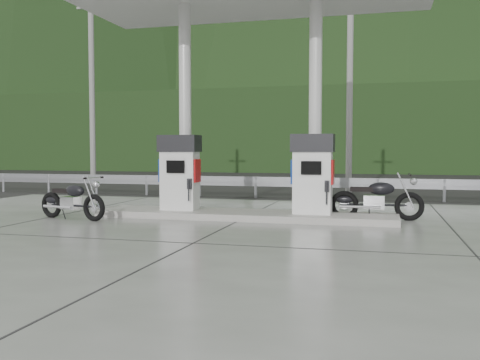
% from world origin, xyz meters
% --- Properties ---
extents(ground, '(160.00, 160.00, 0.00)m').
position_xyz_m(ground, '(0.00, 0.00, 0.00)').
color(ground, black).
rests_on(ground, ground).
extents(forecourt_apron, '(18.00, 14.00, 0.02)m').
position_xyz_m(forecourt_apron, '(0.00, 0.00, 0.01)').
color(forecourt_apron, slate).
rests_on(forecourt_apron, ground).
extents(pump_island, '(7.00, 1.40, 0.15)m').
position_xyz_m(pump_island, '(0.00, 2.50, 0.10)').
color(pump_island, gray).
rests_on(pump_island, forecourt_apron).
extents(gas_pump_left, '(0.95, 0.55, 1.80)m').
position_xyz_m(gas_pump_left, '(-1.60, 2.50, 1.07)').
color(gas_pump_left, white).
rests_on(gas_pump_left, pump_island).
extents(gas_pump_right, '(0.95, 0.55, 1.80)m').
position_xyz_m(gas_pump_right, '(1.60, 2.50, 1.07)').
color(gas_pump_right, white).
rests_on(gas_pump_right, pump_island).
extents(canopy_column_left, '(0.30, 0.30, 5.00)m').
position_xyz_m(canopy_column_left, '(-1.60, 2.90, 2.67)').
color(canopy_column_left, silver).
rests_on(canopy_column_left, pump_island).
extents(canopy_column_right, '(0.30, 0.30, 5.00)m').
position_xyz_m(canopy_column_right, '(1.60, 2.90, 2.67)').
color(canopy_column_right, silver).
rests_on(canopy_column_right, pump_island).
extents(guardrail, '(26.00, 0.16, 1.42)m').
position_xyz_m(guardrail, '(0.00, 8.00, 0.71)').
color(guardrail, gray).
rests_on(guardrail, ground).
extents(road, '(60.00, 7.00, 0.01)m').
position_xyz_m(road, '(0.00, 11.50, 0.00)').
color(road, black).
rests_on(road, ground).
extents(utility_pole_a, '(0.22, 0.22, 8.00)m').
position_xyz_m(utility_pole_a, '(-8.00, 9.50, 4.00)').
color(utility_pole_a, gray).
rests_on(utility_pole_a, ground).
extents(utility_pole_b, '(0.22, 0.22, 8.00)m').
position_xyz_m(utility_pole_b, '(2.00, 9.50, 4.00)').
color(utility_pole_b, gray).
rests_on(utility_pole_b, ground).
extents(tree_band, '(80.00, 6.00, 6.00)m').
position_xyz_m(tree_band, '(0.00, 30.00, 3.00)').
color(tree_band, black).
rests_on(tree_band, ground).
extents(forested_hills, '(100.00, 40.00, 140.00)m').
position_xyz_m(forested_hills, '(0.00, 60.00, 0.00)').
color(forested_hills, black).
rests_on(forested_hills, ground).
extents(motorcycle_left, '(1.91, 1.00, 0.87)m').
position_xyz_m(motorcycle_left, '(-3.78, 1.29, 0.45)').
color(motorcycle_left, black).
rests_on(motorcycle_left, forecourt_apron).
extents(motorcycle_right, '(1.96, 0.63, 0.93)m').
position_xyz_m(motorcycle_right, '(3.00, 3.02, 0.48)').
color(motorcycle_right, black).
rests_on(motorcycle_right, forecourt_apron).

